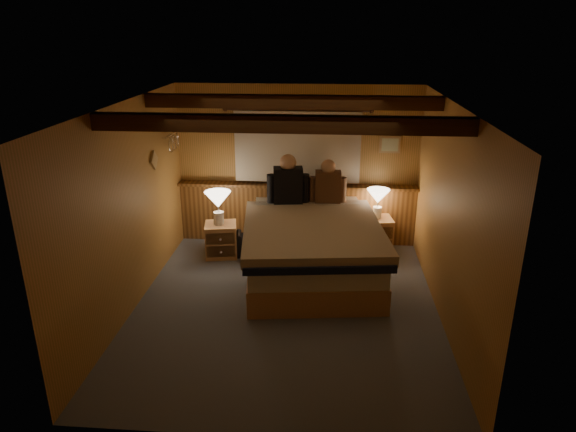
# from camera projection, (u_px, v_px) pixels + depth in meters

# --- Properties ---
(floor) EXTENTS (4.20, 4.20, 0.00)m
(floor) POSITION_uv_depth(u_px,v_px,m) (286.00, 307.00, 6.16)
(floor) COLOR #525862
(floor) RESTS_ON ground
(ceiling) EXTENTS (4.20, 4.20, 0.00)m
(ceiling) POSITION_uv_depth(u_px,v_px,m) (285.00, 105.00, 5.33)
(ceiling) COLOR #E3AE55
(ceiling) RESTS_ON wall_back
(wall_back) EXTENTS (3.60, 0.00, 3.60)m
(wall_back) POSITION_uv_depth(u_px,v_px,m) (297.00, 166.00, 7.71)
(wall_back) COLOR #B77C41
(wall_back) RESTS_ON floor
(wall_left) EXTENTS (0.00, 4.20, 4.20)m
(wall_left) POSITION_uv_depth(u_px,v_px,m) (129.00, 209.00, 5.88)
(wall_left) COLOR #B77C41
(wall_left) RESTS_ON floor
(wall_right) EXTENTS (0.00, 4.20, 4.20)m
(wall_right) POSITION_uv_depth(u_px,v_px,m) (449.00, 218.00, 5.61)
(wall_right) COLOR #B77C41
(wall_right) RESTS_ON floor
(wall_front) EXTENTS (3.60, 0.00, 3.60)m
(wall_front) POSITION_uv_depth(u_px,v_px,m) (261.00, 310.00, 3.78)
(wall_front) COLOR #B77C41
(wall_front) RESTS_ON floor
(wainscot) EXTENTS (3.60, 0.23, 0.94)m
(wainscot) POSITION_uv_depth(u_px,v_px,m) (297.00, 212.00, 7.89)
(wainscot) COLOR brown
(wainscot) RESTS_ON wall_back
(curtain_window) EXTENTS (2.18, 0.09, 1.11)m
(curtain_window) POSITION_uv_depth(u_px,v_px,m) (297.00, 146.00, 7.53)
(curtain_window) COLOR #412810
(curtain_window) RESTS_ON wall_back
(ceiling_beams) EXTENTS (3.60, 1.65, 0.16)m
(ceiling_beams) POSITION_uv_depth(u_px,v_px,m) (287.00, 111.00, 5.50)
(ceiling_beams) COLOR #412810
(ceiling_beams) RESTS_ON ceiling
(coat_rail) EXTENTS (0.05, 0.55, 0.24)m
(coat_rail) POSITION_uv_depth(u_px,v_px,m) (173.00, 140.00, 7.18)
(coat_rail) COLOR silver
(coat_rail) RESTS_ON wall_left
(framed_print) EXTENTS (0.30, 0.04, 0.25)m
(framed_print) POSITION_uv_depth(u_px,v_px,m) (390.00, 145.00, 7.46)
(framed_print) COLOR tan
(framed_print) RESTS_ON wall_back
(bed) EXTENTS (1.98, 2.45, 0.77)m
(bed) POSITION_uv_depth(u_px,v_px,m) (312.00, 248.00, 6.80)
(bed) COLOR tan
(bed) RESTS_ON floor
(nightstand_left) EXTENTS (0.51, 0.48, 0.49)m
(nightstand_left) POSITION_uv_depth(u_px,v_px,m) (221.00, 240.00, 7.47)
(nightstand_left) COLOR tan
(nightstand_left) RESTS_ON floor
(nightstand_right) EXTENTS (0.52, 0.48, 0.52)m
(nightstand_right) POSITION_uv_depth(u_px,v_px,m) (375.00, 234.00, 7.63)
(nightstand_right) COLOR tan
(nightstand_right) RESTS_ON floor
(lamp_left) EXTENTS (0.38, 0.38, 0.49)m
(lamp_left) POSITION_uv_depth(u_px,v_px,m) (218.00, 202.00, 7.26)
(lamp_left) COLOR silver
(lamp_left) RESTS_ON nightstand_left
(lamp_right) EXTENTS (0.33, 0.33, 0.43)m
(lamp_right) POSITION_uv_depth(u_px,v_px,m) (378.00, 198.00, 7.46)
(lamp_right) COLOR silver
(lamp_right) RESTS_ON nightstand_right
(person_left) EXTENTS (0.61, 0.29, 0.74)m
(person_left) POSITION_uv_depth(u_px,v_px,m) (288.00, 183.00, 7.34)
(person_left) COLOR black
(person_left) RESTS_ON bed
(person_right) EXTENTS (0.54, 0.22, 0.66)m
(person_right) POSITION_uv_depth(u_px,v_px,m) (328.00, 185.00, 7.38)
(person_right) COLOR #503220
(person_right) RESTS_ON bed
(duffel_bag) EXTENTS (0.53, 0.37, 0.35)m
(duffel_bag) POSITION_uv_depth(u_px,v_px,m) (239.00, 245.00, 7.53)
(duffel_bag) COLOR black
(duffel_bag) RESTS_ON floor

